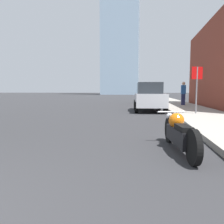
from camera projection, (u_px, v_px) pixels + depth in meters
name	position (u px, v px, depth m)	size (l,w,h in m)	color
sidewalk	(161.00, 98.00, 39.84)	(2.80, 240.00, 0.15)	#9E998E
motorcycle	(179.00, 133.00, 4.49)	(0.62, 2.28, 0.78)	black
parked_car_silver	(149.00, 97.00, 13.59)	(2.04, 4.10, 1.78)	#BCBCC1
parked_car_black	(148.00, 95.00, 23.55)	(1.98, 3.82, 1.67)	black
parked_car_white	(146.00, 94.00, 33.60)	(1.96, 4.45, 1.57)	silver
parked_car_blue	(145.00, 93.00, 46.55)	(2.07, 4.58, 1.73)	#1E3899
stop_sign	(197.00, 82.00, 10.69)	(0.57, 0.26, 2.28)	slate
pedestrian	(183.00, 93.00, 17.39)	(0.36, 0.26, 1.84)	#1E2347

